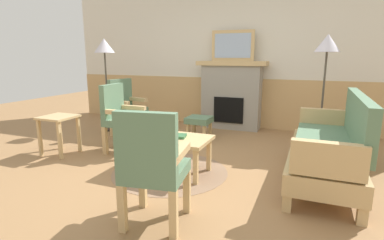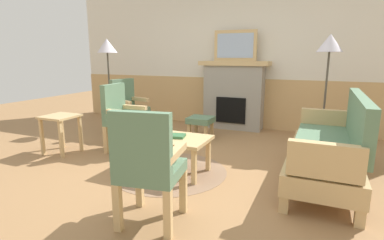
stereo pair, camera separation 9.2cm
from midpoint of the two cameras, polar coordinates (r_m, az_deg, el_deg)
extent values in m
plane|color=#997047|center=(3.78, -2.72, -9.21)|extent=(14.00, 14.00, 0.00)
cube|color=silver|center=(5.98, 7.86, 11.75)|extent=(7.20, 0.12, 2.70)
cube|color=tan|center=(5.99, 7.45, 3.35)|extent=(7.20, 0.02, 0.95)
cube|color=gray|center=(5.79, 7.03, 4.32)|extent=(1.10, 0.36, 1.20)
cube|color=black|center=(5.65, 6.46, 1.87)|extent=(0.56, 0.02, 0.48)
cube|color=tan|center=(5.74, 7.19, 10.66)|extent=(1.30, 0.44, 0.08)
cube|color=tan|center=(5.75, 7.28, 13.85)|extent=(0.80, 0.03, 0.56)
cube|color=#9EB2D1|center=(5.73, 7.23, 13.86)|extent=(0.68, 0.01, 0.44)
cube|color=tan|center=(4.48, 18.86, -5.36)|extent=(0.08, 0.08, 0.16)
cube|color=tan|center=(2.92, 16.70, -14.79)|extent=(0.08, 0.08, 0.16)
cube|color=tan|center=(4.50, 26.53, -5.95)|extent=(0.08, 0.08, 0.16)
cube|color=tan|center=(2.94, 28.84, -15.63)|extent=(0.08, 0.08, 0.16)
cube|color=tan|center=(3.62, 22.96, -6.80)|extent=(0.70, 1.80, 0.20)
cube|color=#5B7F60|center=(3.58, 23.17, -4.37)|extent=(0.60, 1.70, 0.12)
cube|color=#5B7F60|center=(3.53, 28.45, 0.11)|extent=(0.10, 1.70, 0.50)
cube|color=tan|center=(4.38, 23.18, 0.00)|extent=(0.60, 0.10, 0.30)
cube|color=tan|center=(2.73, 23.55, -6.94)|extent=(0.60, 0.10, 0.30)
cube|color=tan|center=(3.66, -12.46, -6.92)|extent=(0.05, 0.05, 0.40)
cube|color=tan|center=(3.28, -0.10, -8.90)|extent=(0.05, 0.05, 0.40)
cube|color=tan|center=(4.01, -8.90, -5.08)|extent=(0.05, 0.05, 0.40)
cube|color=tan|center=(3.66, 2.52, -6.61)|extent=(0.05, 0.05, 0.40)
cube|color=tan|center=(3.57, -5.02, -3.47)|extent=(0.96, 0.56, 0.04)
cylinder|color=#896B51|center=(3.70, -4.90, -9.71)|extent=(1.39, 1.39, 0.01)
cube|color=#33663D|center=(3.53, -3.89, -3.03)|extent=(0.27, 0.22, 0.03)
cube|color=tan|center=(5.06, -1.36, -2.16)|extent=(0.05, 0.05, 0.26)
cube|color=tan|center=(4.95, 1.83, -2.48)|extent=(0.05, 0.05, 0.26)
cube|color=tan|center=(5.32, -0.08, -1.42)|extent=(0.05, 0.05, 0.26)
cube|color=tan|center=(5.22, 2.98, -1.71)|extent=(0.05, 0.05, 0.26)
cube|color=#5B7F60|center=(5.09, 0.85, 0.04)|extent=(0.40, 0.40, 0.10)
cube|color=tan|center=(4.56, -9.38, -2.99)|extent=(0.06, 0.06, 0.40)
cube|color=tan|center=(4.21, -12.16, -4.37)|extent=(0.06, 0.06, 0.40)
cube|color=tan|center=(4.78, -13.79, -2.50)|extent=(0.06, 0.06, 0.40)
cube|color=tan|center=(4.45, -16.77, -3.75)|extent=(0.06, 0.06, 0.40)
cube|color=#5B7F60|center=(4.43, -13.18, -0.26)|extent=(0.50, 0.50, 0.10)
cube|color=#5B7F60|center=(4.50, -15.50, 3.54)|extent=(0.10, 0.48, 0.48)
cube|color=tan|center=(4.57, -11.89, 2.34)|extent=(0.44, 0.09, 0.06)
cube|color=tan|center=(4.24, -14.79, 1.43)|extent=(0.44, 0.09, 0.06)
cube|color=tan|center=(5.37, -9.11, -0.70)|extent=(0.07, 0.07, 0.40)
cube|color=tan|center=(5.08, -12.42, -1.55)|extent=(0.07, 0.07, 0.40)
cube|color=tan|center=(5.66, -12.15, -0.15)|extent=(0.07, 0.07, 0.40)
cube|color=tan|center=(5.40, -15.42, -0.92)|extent=(0.07, 0.07, 0.40)
cube|color=#5B7F60|center=(5.32, -12.40, 1.81)|extent=(0.58, 0.58, 0.10)
cube|color=#5B7F60|center=(5.43, -13.96, 5.03)|extent=(0.19, 0.49, 0.48)
cube|color=tan|center=(5.43, -10.88, 3.90)|extent=(0.44, 0.17, 0.06)
cube|color=tan|center=(5.16, -14.16, 3.33)|extent=(0.44, 0.17, 0.06)
cube|color=tan|center=(2.87, -10.28, -12.29)|extent=(0.07, 0.07, 0.40)
cube|color=tan|center=(2.74, -1.95, -13.30)|extent=(0.07, 0.07, 0.40)
cube|color=tan|center=(2.53, -14.17, -15.99)|extent=(0.07, 0.07, 0.40)
cube|color=tan|center=(2.38, -4.68, -17.50)|extent=(0.07, 0.07, 0.40)
cube|color=#5B7F60|center=(2.52, -7.94, -9.58)|extent=(0.55, 0.55, 0.10)
cube|color=#5B7F60|center=(2.25, -9.97, -4.49)|extent=(0.49, 0.15, 0.48)
cube|color=tan|center=(2.54, -12.40, -5.49)|extent=(0.14, 0.45, 0.06)
cube|color=tan|center=(2.40, -3.44, -6.28)|extent=(0.14, 0.45, 0.06)
cube|color=tan|center=(4.92, -24.30, -2.08)|extent=(0.04, 0.04, 0.52)
cube|color=tan|center=(4.67, -21.24, -2.54)|extent=(0.04, 0.04, 0.52)
cube|color=tan|center=(4.69, -27.46, -3.04)|extent=(0.04, 0.04, 0.52)
cube|color=tan|center=(4.43, -24.41, -3.59)|extent=(0.04, 0.04, 0.52)
cube|color=tan|center=(4.62, -24.65, 0.51)|extent=(0.44, 0.44, 0.03)
cylinder|color=#332D28|center=(5.00, 22.40, -4.61)|extent=(0.24, 0.24, 0.03)
cylinder|color=#4C473D|center=(4.86, 23.07, 3.50)|extent=(0.03, 0.03, 1.40)
cone|color=silver|center=(4.82, 23.90, 13.24)|extent=(0.36, 0.36, 0.25)
cylinder|color=#332D28|center=(5.91, -15.91, -1.68)|extent=(0.24, 0.24, 0.03)
cylinder|color=#4C473D|center=(5.78, -16.32, 5.21)|extent=(0.03, 0.03, 1.40)
cone|color=silver|center=(5.75, -16.82, 13.39)|extent=(0.36, 0.36, 0.25)
camera|label=1|loc=(0.05, -90.67, -0.14)|focal=28.04mm
camera|label=2|loc=(0.05, 89.33, 0.14)|focal=28.04mm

